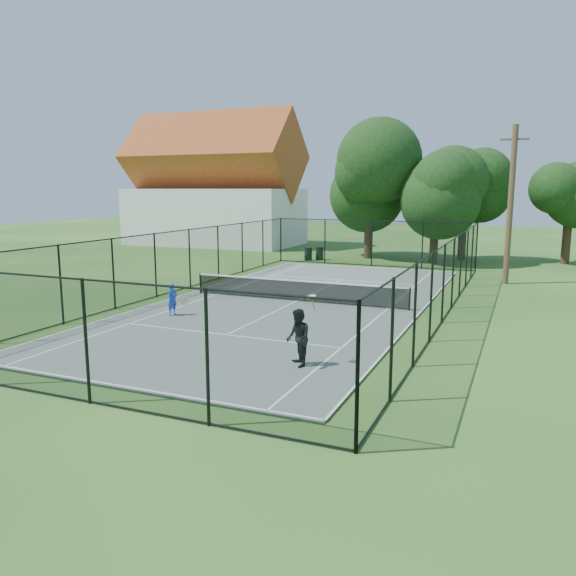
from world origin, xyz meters
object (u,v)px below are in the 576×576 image
at_px(utility_pole, 510,205).
at_px(player_black, 298,338).
at_px(trash_bin_left, 308,254).
at_px(player_blue, 173,299).
at_px(trash_bin_right, 320,253).
at_px(tennis_net, 297,290).

relative_size(utility_pole, player_black, 4.07).
distance_m(trash_bin_left, utility_pole, 14.70).
xyz_separation_m(utility_pole, player_blue, (-11.82, -13.54, -3.47)).
bearing_deg(player_black, trash_bin_right, 108.43).
bearing_deg(trash_bin_left, trash_bin_right, 42.77).
distance_m(tennis_net, utility_pole, 12.80).
distance_m(trash_bin_left, player_blue, 18.75).
height_order(trash_bin_right, utility_pole, utility_pole).
height_order(utility_pole, player_blue, utility_pole).
height_order(trash_bin_left, player_black, player_black).
relative_size(utility_pole, player_blue, 6.34).
height_order(tennis_net, utility_pole, utility_pole).
bearing_deg(player_black, utility_pole, 74.63).
distance_m(tennis_net, trash_bin_right, 15.34).
bearing_deg(utility_pole, trash_bin_left, 158.78).
relative_size(player_blue, player_black, 0.64).
height_order(trash_bin_right, player_black, player_black).
xyz_separation_m(trash_bin_left, player_blue, (1.43, -18.69, 0.25)).
distance_m(trash_bin_right, player_blue, 19.30).
bearing_deg(tennis_net, player_black, -67.69).
bearing_deg(trash_bin_left, utility_pole, -21.22).
relative_size(trash_bin_left, player_black, 0.45).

